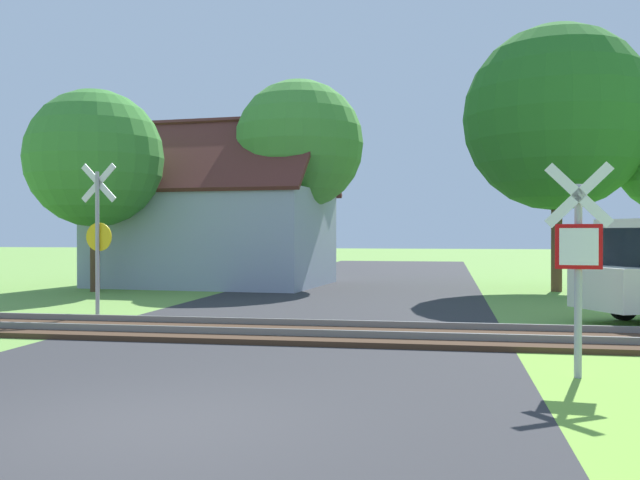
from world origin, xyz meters
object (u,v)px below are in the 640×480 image
at_px(tree_right, 557,118).
at_px(tree_left, 95,159).
at_px(tree_center, 299,145).
at_px(stop_sign_near, 578,255).
at_px(house, 215,232).
at_px(crossing_sign_far, 98,231).

relative_size(tree_right, tree_left, 1.32).
distance_m(tree_center, tree_left, 7.19).
xyz_separation_m(stop_sign_near, tree_right, (1.85, 14.57, 4.08)).
bearing_deg(stop_sign_near, tree_left, -36.16).
relative_size(stop_sign_near, tree_left, 0.43).
bearing_deg(house, tree_right, 0.91).
bearing_deg(tree_left, tree_center, 31.14).
xyz_separation_m(crossing_sign_far, tree_center, (2.36, 10.72, 3.17)).
relative_size(stop_sign_near, tree_center, 0.38).
distance_m(stop_sign_near, crossing_sign_far, 10.60).
bearing_deg(tree_left, stop_sign_near, -42.07).
distance_m(house, tree_right, 12.68).
bearing_deg(tree_left, crossing_sign_far, -61.88).
relative_size(stop_sign_near, crossing_sign_far, 0.82).
bearing_deg(house, crossing_sign_far, -80.57).
bearing_deg(tree_right, stop_sign_near, -97.24).
relative_size(tree_center, tree_right, 0.86).
xyz_separation_m(house, tree_right, (12.08, -0.87, 3.78)).
xyz_separation_m(stop_sign_near, tree_left, (-13.17, 11.89, 2.74)).
height_order(crossing_sign_far, tree_center, tree_center).
distance_m(house, tree_center, 4.51).
distance_m(house, tree_left, 5.22).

